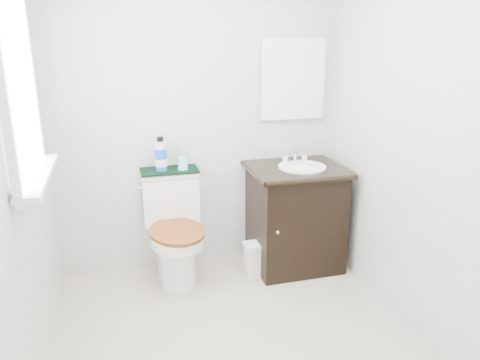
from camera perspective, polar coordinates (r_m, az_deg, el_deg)
name	(u,v)px	position (r m, az deg, el deg)	size (l,w,h in m)	color
floor	(240,347)	(2.97, -0.01, -19.64)	(2.40, 2.40, 0.00)	#BAB295
wall_back	(198,115)	(3.59, -5.09, 7.90)	(2.40, 2.40, 0.00)	silver
wall_front	(350,251)	(1.39, 13.24, -8.38)	(2.40, 2.40, 0.00)	silver
wall_left	(11,167)	(2.41, -26.14, 1.41)	(2.40, 2.40, 0.00)	silver
wall_right	(422,140)	(2.92, 21.35, 4.56)	(2.40, 2.40, 0.00)	silver
window	(17,85)	(2.59, -25.57, 10.41)	(0.02, 0.70, 0.90)	white
mirror	(293,79)	(3.74, 6.46, 12.10)	(0.50, 0.02, 0.60)	silver
toilet	(174,233)	(3.58, -8.05, -6.44)	(0.44, 0.65, 0.80)	white
vanity	(295,214)	(3.71, 6.76, -4.17)	(0.70, 0.60, 0.92)	black
trash_bin	(256,259)	(3.65, 1.97, -9.54)	(0.18, 0.15, 0.26)	white
towel	(169,170)	(3.54, -8.62, 1.17)	(0.43, 0.22, 0.02)	black
mouthwash_bottle	(161,155)	(3.49, -9.62, 3.01)	(0.09, 0.09, 0.25)	blue
cup	(183,163)	(3.50, -6.99, 2.06)	(0.08, 0.08, 0.10)	#96C2F6
soap_bar	(289,161)	(3.71, 5.97, 2.33)	(0.08, 0.05, 0.02)	#187370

